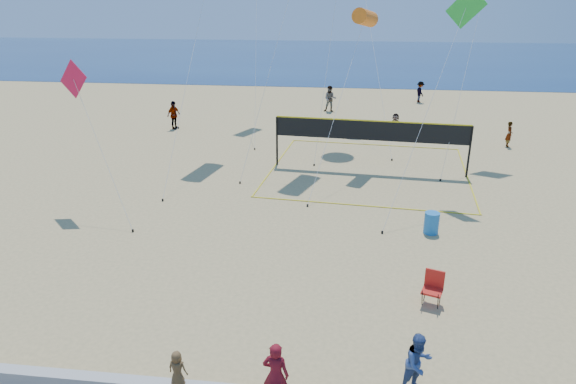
# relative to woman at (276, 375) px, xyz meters

# --- Properties ---
(ground) EXTENTS (120.00, 120.00, 0.00)m
(ground) POSITION_rel_woman_xyz_m (0.18, 2.70, -0.78)
(ground) COLOR tan
(ground) RESTS_ON ground
(ocean) EXTENTS (140.00, 50.00, 0.03)m
(ocean) POSITION_rel_woman_xyz_m (0.18, 64.70, -0.77)
(ocean) COLOR navy
(ocean) RESTS_ON ground
(woman) EXTENTS (0.61, 0.44, 1.57)m
(woman) POSITION_rel_woman_xyz_m (0.00, 0.00, 0.00)
(woman) COLOR maroon
(woman) RESTS_ON ground
(toddler) EXTENTS (0.44, 0.32, 0.84)m
(toddler) POSITION_rel_woman_xyz_m (-2.00, -0.34, 0.24)
(toddler) COLOR brown
(toddler) RESTS_ON seawall
(bystander_a) EXTENTS (0.90, 0.86, 1.46)m
(bystander_a) POSITION_rel_woman_xyz_m (3.02, 0.79, -0.05)
(bystander_a) COLOR #32497F
(bystander_a) RESTS_ON ground
(far_person_0) EXTENTS (0.86, 1.14, 1.80)m
(far_person_0) POSITION_rel_woman_xyz_m (-9.99, 23.00, 0.12)
(far_person_0) COLOR gray
(far_person_0) RESTS_ON ground
(far_person_1) EXTENTS (1.44, 0.92, 1.48)m
(far_person_1) POSITION_rel_woman_xyz_m (4.08, 22.54, -0.04)
(far_person_1) COLOR gray
(far_person_1) RESTS_ON ground
(far_person_2) EXTENTS (0.38, 0.55, 1.47)m
(far_person_2) POSITION_rel_woman_xyz_m (10.41, 21.25, -0.05)
(far_person_2) COLOR gray
(far_person_2) RESTS_ON ground
(far_person_3) EXTENTS (0.96, 0.77, 1.90)m
(far_person_3) POSITION_rel_woman_xyz_m (-0.17, 29.41, 0.17)
(far_person_3) COLOR gray
(far_person_3) RESTS_ON ground
(far_person_4) EXTENTS (0.87, 1.20, 1.67)m
(far_person_4) POSITION_rel_woman_xyz_m (6.87, 33.77, 0.05)
(far_person_4) COLOR gray
(far_person_4) RESTS_ON ground
(camp_chair) EXTENTS (0.68, 0.79, 1.12)m
(camp_chair) POSITION_rel_woman_xyz_m (3.85, 4.36, -0.21)
(camp_chair) COLOR red
(camp_chair) RESTS_ON ground
(trash_barrel) EXTENTS (0.56, 0.56, 0.81)m
(trash_barrel) POSITION_rel_woman_xyz_m (4.46, 9.06, -0.38)
(trash_barrel) COLOR blue
(trash_barrel) RESTS_ON ground
(volleyball_net) EXTENTS (10.31, 10.18, 2.55)m
(volleyball_net) POSITION_rel_woman_xyz_m (2.36, 16.01, 0.98)
(volleyball_net) COLOR black
(volleyball_net) RESTS_ON ground
(kite_2) EXTENTS (2.81, 7.29, 7.66)m
(kite_2) POSITION_rel_woman_xyz_m (1.83, 17.29, 6.38)
(kite_2) COLOR orange
(kite_2) RESTS_ON ground
(kite_3) EXTENTS (3.61, 2.83, 5.94)m
(kite_3) POSITION_rel_woman_xyz_m (-9.19, 10.17, 4.13)
(kite_3) COLOR red
(kite_3) RESTS_ON ground
(kite_4) EXTENTS (3.82, 5.60, 8.55)m
(kite_4) POSITION_rel_woman_xyz_m (5.58, 13.65, 6.53)
(kite_4) COLOR green
(kite_4) RESTS_ON ground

